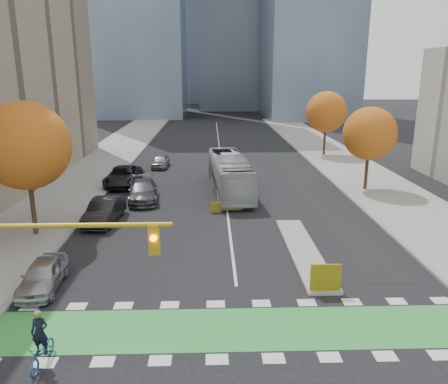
{
  "coord_description": "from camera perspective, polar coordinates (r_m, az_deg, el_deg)",
  "views": [
    {
      "loc": [
        -1.16,
        -13.65,
        9.78
      ],
      "look_at": [
        -0.4,
        10.96,
        3.0
      ],
      "focal_mm": 35.0,
      "sensor_mm": 36.0,
      "label": 1
    }
  ],
  "objects": [
    {
      "name": "ground",
      "position": [
        16.83,
        2.69,
        -20.15
      ],
      "size": [
        300.0,
        300.0,
        0.0
      ],
      "primitive_type": "plane",
      "color": "black",
      "rests_on": "ground"
    },
    {
      "name": "sidewalk_west",
      "position": [
        37.13,
        -21.1,
        -0.82
      ],
      "size": [
        7.0,
        120.0,
        0.15
      ],
      "primitive_type": "cube",
      "color": "gray",
      "rests_on": "ground"
    },
    {
      "name": "sidewalk_east",
      "position": [
        37.97,
        21.02,
        -0.47
      ],
      "size": [
        7.0,
        120.0,
        0.15
      ],
      "primitive_type": "cube",
      "color": "gray",
      "rests_on": "ground"
    },
    {
      "name": "curb_west",
      "position": [
        36.12,
        -15.86,
        -0.8
      ],
      "size": [
        0.3,
        120.0,
        0.16
      ],
      "primitive_type": "cube",
      "color": "gray",
      "rests_on": "ground"
    },
    {
      "name": "curb_east",
      "position": [
        36.76,
        15.98,
        -0.53
      ],
      "size": [
        0.3,
        120.0,
        0.16
      ],
      "primitive_type": "cube",
      "color": "gray",
      "rests_on": "ground"
    },
    {
      "name": "bike_crossing",
      "position": [
        18.07,
        2.31,
        -17.37
      ],
      "size": [
        20.0,
        3.0,
        0.01
      ],
      "primitive_type": "cube",
      "color": "green",
      "rests_on": "ground"
    },
    {
      "name": "centre_line",
      "position": [
        54.55,
        -0.52,
        5.07
      ],
      "size": [
        0.15,
        70.0,
        0.01
      ],
      "primitive_type": "cube",
      "color": "silver",
      "rests_on": "ground"
    },
    {
      "name": "bike_lane_paint",
      "position": [
        45.56,
        9.25,
        2.8
      ],
      "size": [
        2.5,
        50.0,
        0.01
      ],
      "primitive_type": "cube",
      "color": "black",
      "rests_on": "ground"
    },
    {
      "name": "median_island",
      "position": [
        25.18,
        10.3,
        -7.53
      ],
      "size": [
        1.6,
        10.0,
        0.16
      ],
      "primitive_type": "cube",
      "color": "gray",
      "rests_on": "ground"
    },
    {
      "name": "hazard_board",
      "position": [
        20.64,
        13.14,
        -10.84
      ],
      "size": [
        1.4,
        0.12,
        1.3
      ],
      "primitive_type": "cube",
      "color": "yellow",
      "rests_on": "median_island"
    },
    {
      "name": "tree_west",
      "position": [
        28.16,
        -24.5,
        5.51
      ],
      "size": [
        5.2,
        5.2,
        8.22
      ],
      "color": "#332114",
      "rests_on": "ground"
    },
    {
      "name": "tree_east_near",
      "position": [
        38.32,
        18.49,
        7.24
      ],
      "size": [
        4.4,
        4.4,
        7.08
      ],
      "color": "#332114",
      "rests_on": "ground"
    },
    {
      "name": "tree_east_far",
      "position": [
        53.62,
        13.21,
        10.14
      ],
      "size": [
        4.8,
        4.8,
        7.65
      ],
      "color": "#332114",
      "rests_on": "ground"
    },
    {
      "name": "traffic_signal_west",
      "position": [
        15.86,
        -27.14,
        -7.64
      ],
      "size": [
        8.53,
        0.56,
        5.2
      ],
      "color": "#BF9914",
      "rests_on": "ground"
    },
    {
      "name": "cyclist",
      "position": [
        17.01,
        -22.71,
        -18.19
      ],
      "size": [
        0.75,
        1.86,
        2.1
      ],
      "rotation": [
        0.0,
        0.0,
        -0.06
      ],
      "color": "navy",
      "rests_on": "ground"
    },
    {
      "name": "bus",
      "position": [
        36.4,
        0.75,
        2.38
      ],
      "size": [
        3.57,
        11.56,
        3.17
      ],
      "primitive_type": "imported",
      "rotation": [
        0.0,
        0.0,
        0.08
      ],
      "color": "#AAAEB2",
      "rests_on": "ground"
    },
    {
      "name": "parked_car_a",
      "position": [
        22.27,
        -22.56,
        -9.98
      ],
      "size": [
        1.8,
        4.09,
        1.37
      ],
      "primitive_type": "imported",
      "rotation": [
        0.0,
        0.0,
        0.05
      ],
      "color": "#A8A8AE",
      "rests_on": "ground"
    },
    {
      "name": "parked_car_b",
      "position": [
        30.3,
        -15.37,
        -2.41
      ],
      "size": [
        2.08,
        5.0,
        1.61
      ],
      "primitive_type": "imported",
      "rotation": [
        0.0,
        0.0,
        -0.08
      ],
      "color": "black",
      "rests_on": "ground"
    },
    {
      "name": "parked_car_c",
      "position": [
        34.75,
        -10.54,
        0.12
      ],
      "size": [
        2.85,
        5.63,
        1.57
      ],
      "primitive_type": "imported",
      "rotation": [
        0.0,
        0.0,
        0.12
      ],
      "color": "#46464B",
      "rests_on": "ground"
    },
    {
      "name": "parked_car_d",
      "position": [
        39.95,
        -13.04,
        2.04
      ],
      "size": [
        2.74,
        5.93,
        1.65
      ],
      "primitive_type": "imported",
      "rotation": [
        0.0,
        0.0,
        0.0
      ],
      "color": "black",
      "rests_on": "ground"
    },
    {
      "name": "parked_car_e",
      "position": [
        46.86,
        -8.29,
        4.02
      ],
      "size": [
        1.79,
        4.01,
        1.34
      ],
      "primitive_type": "imported",
      "rotation": [
        0.0,
        0.0,
        -0.05
      ],
      "color": "#949599",
      "rests_on": "ground"
    }
  ]
}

